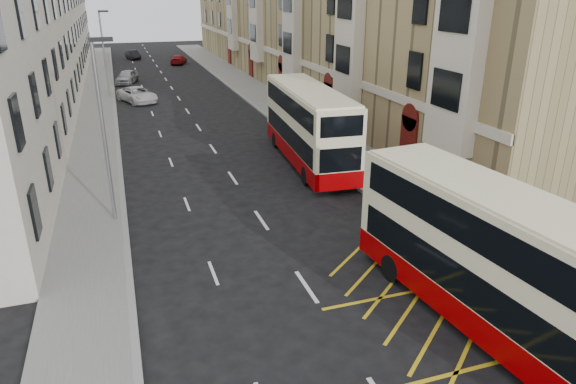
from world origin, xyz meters
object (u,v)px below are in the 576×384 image
object	(u,v)px
car_dark	(133,55)
car_silver	(127,77)
pedestrian_near	(526,282)
double_decker_rear	(308,126)
car_red	(178,59)
street_lamp_near	(103,123)
double_decker_front	(498,264)
pedestrian_far	(454,211)
street_lamp_far	(104,50)
white_van	(137,95)

from	to	relation	value
car_dark	car_silver	bearing A→B (deg)	-107.86
pedestrian_near	car_silver	xyz separation A→B (m)	(-10.77, 49.83, -0.28)
double_decker_rear	car_red	world-z (taller)	double_decker_rear
double_decker_rear	car_silver	world-z (taller)	double_decker_rear
double_decker_rear	car_dark	bearing A→B (deg)	102.16
street_lamp_near	double_decker_front	size ratio (longest dim) A/B	0.70
double_decker_front	car_silver	size ratio (longest dim) A/B	2.58
pedestrian_near	car_red	world-z (taller)	pedestrian_near
street_lamp_near	pedestrian_near	size ratio (longest dim) A/B	4.51
pedestrian_far	car_dark	xyz separation A→B (m)	(-10.34, 66.41, -0.35)
street_lamp_near	pedestrian_far	bearing A→B (deg)	-22.60
street_lamp_far	car_silver	bearing A→B (deg)	76.89
double_decker_rear	car_silver	xyz separation A→B (m)	(-9.42, 33.05, -1.58)
car_dark	street_lamp_near	bearing A→B (deg)	-106.94
pedestrian_far	car_dark	distance (m)	67.21
pedestrian_near	car_red	size ratio (longest dim) A/B	0.40
double_decker_front	pedestrian_near	bearing A→B (deg)	9.56
pedestrian_near	white_van	xyz separation A→B (m)	(-10.24, 38.93, -0.34)
street_lamp_far	car_red	world-z (taller)	street_lamp_far
street_lamp_far	pedestrian_near	xyz separation A→B (m)	(12.70, -41.55, -3.60)
double_decker_rear	car_red	bearing A→B (deg)	96.42
double_decker_front	double_decker_rear	bearing A→B (deg)	83.01
white_van	car_dark	world-z (taller)	white_van
pedestrian_near	white_van	distance (m)	40.25
street_lamp_near	car_red	distance (m)	54.00
street_lamp_far	double_decker_rear	size ratio (longest dim) A/B	0.69
street_lamp_near	pedestrian_far	world-z (taller)	street_lamp_near
pedestrian_near	double_decker_rear	bearing A→B (deg)	-121.84
double_decker_rear	pedestrian_far	world-z (taller)	double_decker_rear
car_dark	car_red	bearing A→B (deg)	-65.73
street_lamp_far	street_lamp_near	bearing A→B (deg)	-90.00
car_dark	car_red	size ratio (longest dim) A/B	0.91
double_decker_rear	car_red	distance (m)	47.83
pedestrian_far	white_van	world-z (taller)	pedestrian_far
street_lamp_far	pedestrian_near	size ratio (longest dim) A/B	4.51
car_silver	double_decker_front	bearing A→B (deg)	-61.49
street_lamp_far	double_decker_rear	world-z (taller)	street_lamp_far
street_lamp_near	car_silver	distance (m)	38.53
white_van	double_decker_front	bearing A→B (deg)	-98.79
double_decker_rear	pedestrian_near	xyz separation A→B (m)	(1.35, -16.78, -1.30)
double_decker_rear	car_dark	world-z (taller)	double_decker_rear
street_lamp_far	car_red	size ratio (longest dim) A/B	1.82
car_silver	street_lamp_far	bearing A→B (deg)	-84.77
double_decker_front	pedestrian_far	world-z (taller)	double_decker_front
street_lamp_far	car_dark	size ratio (longest dim) A/B	2.00
pedestrian_near	pedestrian_far	bearing A→B (deg)	-138.82
street_lamp_far	car_dark	xyz separation A→B (m)	(3.62, 30.60, -3.98)
car_silver	car_dark	distance (m)	22.38
white_van	car_silver	bearing A→B (deg)	71.86
pedestrian_far	white_van	size ratio (longest dim) A/B	0.34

